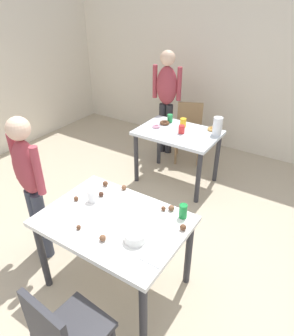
% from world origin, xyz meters
% --- Properties ---
extents(ground_plane, '(6.40, 6.40, 0.00)m').
position_xyz_m(ground_plane, '(0.00, 0.00, 0.00)').
color(ground_plane, tan).
extents(wall_back, '(6.40, 0.10, 2.60)m').
position_xyz_m(wall_back, '(0.00, 3.20, 1.30)').
color(wall_back, beige).
rests_on(wall_back, ground_plane).
extents(dining_table_near, '(1.16, 0.84, 0.75)m').
position_xyz_m(dining_table_near, '(0.00, -0.08, 0.65)').
color(dining_table_near, white).
rests_on(dining_table_near, ground_plane).
extents(dining_table_far, '(1.04, 0.72, 0.75)m').
position_xyz_m(dining_table_far, '(-0.38, 1.75, 0.63)').
color(dining_table_far, silver).
rests_on(dining_table_far, ground_plane).
extents(chair_near_table, '(0.43, 0.43, 0.87)m').
position_xyz_m(chair_near_table, '(0.22, -0.88, 0.50)').
color(chair_near_table, '#2D2D33').
rests_on(chair_near_table, ground_plane).
extents(chair_far_table, '(0.53, 0.53, 0.87)m').
position_xyz_m(chair_far_table, '(-0.56, 2.46, 0.50)').
color(chair_far_table, olive).
rests_on(chair_far_table, ground_plane).
extents(person_girl_near, '(0.46, 0.25, 1.47)m').
position_xyz_m(person_girl_near, '(-0.86, -0.18, 0.88)').
color(person_girl_near, '#383D4C').
rests_on(person_girl_near, ground_plane).
extents(person_adult_far, '(0.46, 0.26, 1.60)m').
position_xyz_m(person_adult_far, '(-0.96, 2.44, 0.97)').
color(person_adult_far, '#28282D').
rests_on(person_adult_far, ground_plane).
extents(mixing_bowl, '(0.16, 0.16, 0.07)m').
position_xyz_m(mixing_bowl, '(0.28, -0.18, 0.79)').
color(mixing_bowl, white).
rests_on(mixing_bowl, dining_table_near).
extents(soda_can, '(0.07, 0.07, 0.12)m').
position_xyz_m(soda_can, '(0.46, 0.24, 0.81)').
color(soda_can, '#198438').
rests_on(soda_can, dining_table_near).
extents(fork_near, '(0.17, 0.02, 0.01)m').
position_xyz_m(fork_near, '(0.48, -0.31, 0.75)').
color(fork_near, silver).
rests_on(fork_near, dining_table_near).
extents(cup_near_0, '(0.09, 0.09, 0.11)m').
position_xyz_m(cup_near_0, '(-0.31, 0.02, 0.80)').
color(cup_near_0, white).
rests_on(cup_near_0, dining_table_near).
extents(cake_ball_0, '(0.04, 0.04, 0.04)m').
position_xyz_m(cake_ball_0, '(-0.15, -0.32, 0.77)').
color(cake_ball_0, brown).
rests_on(cake_ball_0, dining_table_near).
extents(cake_ball_1, '(0.05, 0.05, 0.05)m').
position_xyz_m(cake_ball_1, '(0.08, -0.31, 0.78)').
color(cake_ball_1, brown).
rests_on(cake_ball_1, dining_table_near).
extents(cake_ball_2, '(0.04, 0.04, 0.04)m').
position_xyz_m(cake_ball_2, '(-0.43, -0.06, 0.77)').
color(cake_ball_2, brown).
rests_on(cake_ball_2, dining_table_near).
extents(cake_ball_3, '(0.05, 0.05, 0.05)m').
position_xyz_m(cake_ball_3, '(0.33, 0.27, 0.78)').
color(cake_ball_3, brown).
rests_on(cake_ball_3, dining_table_near).
extents(cake_ball_4, '(0.05, 0.05, 0.05)m').
position_xyz_m(cake_ball_4, '(-0.18, 0.30, 0.77)').
color(cake_ball_4, brown).
rests_on(cake_ball_4, dining_table_near).
extents(cake_ball_5, '(0.04, 0.04, 0.04)m').
position_xyz_m(cake_ball_5, '(0.28, 0.23, 0.77)').
color(cake_ball_5, brown).
rests_on(cake_ball_5, dining_table_near).
extents(cake_ball_6, '(0.04, 0.04, 0.04)m').
position_xyz_m(cake_ball_6, '(-0.29, 0.11, 0.77)').
color(cake_ball_6, '#3D2319').
rests_on(cake_ball_6, dining_table_near).
extents(cake_ball_7, '(0.05, 0.05, 0.05)m').
position_xyz_m(cake_ball_7, '(0.53, 0.11, 0.78)').
color(cake_ball_7, brown).
rests_on(cake_ball_7, dining_table_near).
extents(cake_ball_8, '(0.05, 0.05, 0.05)m').
position_xyz_m(cake_ball_8, '(-0.36, 0.26, 0.77)').
color(cake_ball_8, brown).
rests_on(cake_ball_8, dining_table_near).
extents(pitcher_far, '(0.12, 0.12, 0.23)m').
position_xyz_m(pitcher_far, '(0.07, 1.93, 0.86)').
color(pitcher_far, white).
rests_on(pitcher_far, dining_table_far).
extents(cup_far_0, '(0.07, 0.07, 0.11)m').
position_xyz_m(cup_far_0, '(-0.63, 1.97, 0.80)').
color(cup_far_0, green).
rests_on(cup_far_0, dining_table_far).
extents(cup_far_1, '(0.08, 0.08, 0.10)m').
position_xyz_m(cup_far_1, '(-0.33, 1.72, 0.80)').
color(cup_far_1, red).
rests_on(cup_far_1, dining_table_far).
extents(cup_far_2, '(0.08, 0.08, 0.12)m').
position_xyz_m(cup_far_2, '(-0.40, 1.91, 0.81)').
color(cup_far_2, yellow).
rests_on(cup_far_2, dining_table_far).
extents(donut_far_0, '(0.13, 0.13, 0.04)m').
position_xyz_m(donut_far_0, '(-0.65, 1.86, 0.77)').
color(donut_far_0, brown).
rests_on(donut_far_0, dining_table_far).
extents(donut_far_1, '(0.10, 0.10, 0.03)m').
position_xyz_m(donut_far_1, '(-0.69, 1.70, 0.77)').
color(donut_far_1, pink).
rests_on(donut_far_1, dining_table_far).
extents(donut_far_2, '(0.12, 0.12, 0.03)m').
position_xyz_m(donut_far_2, '(-0.03, 2.02, 0.77)').
color(donut_far_2, gold).
rests_on(donut_far_2, dining_table_far).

